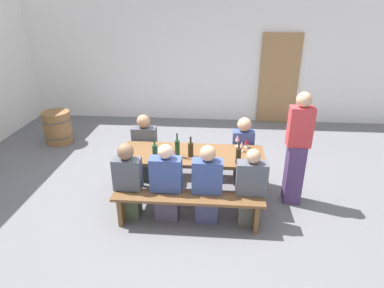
{
  "coord_description": "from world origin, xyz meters",
  "views": [
    {
      "loc": [
        0.35,
        -4.31,
        2.83
      ],
      "look_at": [
        0.0,
        0.0,
        0.9
      ],
      "focal_mm": 30.98,
      "sensor_mm": 36.0,
      "label": 1
    }
  ],
  "objects_px": {
    "wine_bottle_3": "(238,155)",
    "seated_guest_near_1": "(166,185)",
    "seated_guest_near_2": "(207,186)",
    "seated_guest_far_0": "(145,149)",
    "wine_barrel": "(58,127)",
    "wine_glass_2": "(173,152)",
    "wine_glass_3": "(247,141)",
    "tasting_table": "(192,158)",
    "standing_host": "(297,151)",
    "bench_far": "(195,157)",
    "seated_guest_near_0": "(128,183)",
    "wine_bottle_0": "(155,151)",
    "wine_bottle_2": "(177,148)",
    "seated_guest_far_1": "(243,152)",
    "wine_glass_0": "(237,138)",
    "wooden_door": "(279,79)",
    "bench_near": "(188,203)",
    "seated_guest_near_3": "(251,189)",
    "wine_glass_1": "(242,145)",
    "wine_bottle_1": "(191,149)"
  },
  "relations": [
    {
      "from": "bench_near",
      "to": "seated_guest_far_0",
      "type": "height_order",
      "value": "seated_guest_far_0"
    },
    {
      "from": "seated_guest_near_3",
      "to": "wooden_door",
      "type": "bearing_deg",
      "value": -13.01
    },
    {
      "from": "wine_bottle_3",
      "to": "seated_guest_far_0",
      "type": "distance_m",
      "value": 1.69
    },
    {
      "from": "wooden_door",
      "to": "bench_far",
      "type": "relative_size",
      "value": 1.06
    },
    {
      "from": "tasting_table",
      "to": "bench_near",
      "type": "xyz_separation_m",
      "value": [
        0.0,
        -0.67,
        -0.31
      ]
    },
    {
      "from": "bench_near",
      "to": "standing_host",
      "type": "bearing_deg",
      "value": 25.6
    },
    {
      "from": "wooden_door",
      "to": "wine_bottle_2",
      "type": "relative_size",
      "value": 5.94
    },
    {
      "from": "wine_bottle_2",
      "to": "seated_guest_near_2",
      "type": "height_order",
      "value": "seated_guest_near_2"
    },
    {
      "from": "bench_far",
      "to": "standing_host",
      "type": "distance_m",
      "value": 1.69
    },
    {
      "from": "wine_bottle_3",
      "to": "standing_host",
      "type": "bearing_deg",
      "value": 19.05
    },
    {
      "from": "seated_guest_near_1",
      "to": "seated_guest_far_0",
      "type": "bearing_deg",
      "value": 25.99
    },
    {
      "from": "wine_glass_3",
      "to": "seated_guest_far_1",
      "type": "distance_m",
      "value": 0.39
    },
    {
      "from": "wine_bottle_3",
      "to": "seated_guest_far_1",
      "type": "xyz_separation_m",
      "value": [
        0.12,
        0.77,
        -0.31
      ]
    },
    {
      "from": "standing_host",
      "to": "wine_bottle_3",
      "type": "bearing_deg",
      "value": 19.05
    },
    {
      "from": "wine_bottle_0",
      "to": "seated_guest_far_1",
      "type": "distance_m",
      "value": 1.5
    },
    {
      "from": "bench_far",
      "to": "wine_bottle_2",
      "type": "xyz_separation_m",
      "value": [
        -0.2,
        -0.79,
        0.53
      ]
    },
    {
      "from": "seated_guest_far_0",
      "to": "standing_host",
      "type": "xyz_separation_m",
      "value": [
        2.3,
        -0.48,
        0.29
      ]
    },
    {
      "from": "seated_guest_near_0",
      "to": "wine_bottle_1",
      "type": "bearing_deg",
      "value": -61.97
    },
    {
      "from": "wine_barrel",
      "to": "wine_bottle_2",
      "type": "bearing_deg",
      "value": -36.09
    },
    {
      "from": "seated_guest_near_2",
      "to": "wine_barrel",
      "type": "height_order",
      "value": "seated_guest_near_2"
    },
    {
      "from": "wine_glass_1",
      "to": "wine_glass_2",
      "type": "distance_m",
      "value": 1.02
    },
    {
      "from": "wine_bottle_2",
      "to": "wine_glass_0",
      "type": "distance_m",
      "value": 0.96
    },
    {
      "from": "wooden_door",
      "to": "wine_bottle_3",
      "type": "xyz_separation_m",
      "value": [
        -1.11,
        -3.8,
        -0.18
      ]
    },
    {
      "from": "bench_near",
      "to": "seated_guest_near_1",
      "type": "xyz_separation_m",
      "value": [
        -0.3,
        0.15,
        0.16
      ]
    },
    {
      "from": "tasting_table",
      "to": "bench_far",
      "type": "relative_size",
      "value": 1.05
    },
    {
      "from": "wooden_door",
      "to": "seated_guest_near_3",
      "type": "xyz_separation_m",
      "value": [
        -0.94,
        -4.07,
        -0.54
      ]
    },
    {
      "from": "seated_guest_far_1",
      "to": "standing_host",
      "type": "xyz_separation_m",
      "value": [
        0.72,
        -0.48,
        0.28
      ]
    },
    {
      "from": "wooden_door",
      "to": "bench_far",
      "type": "xyz_separation_m",
      "value": [
        -1.76,
        -2.87,
        -0.69
      ]
    },
    {
      "from": "tasting_table",
      "to": "wine_bottle_1",
      "type": "relative_size",
      "value": 7.02
    },
    {
      "from": "wine_glass_3",
      "to": "wine_bottle_0",
      "type": "bearing_deg",
      "value": -159.34
    },
    {
      "from": "tasting_table",
      "to": "standing_host",
      "type": "height_order",
      "value": "standing_host"
    },
    {
      "from": "seated_guest_near_2",
      "to": "seated_guest_far_0",
      "type": "distance_m",
      "value": 1.49
    },
    {
      "from": "bench_near",
      "to": "seated_guest_near_0",
      "type": "bearing_deg",
      "value": 169.66
    },
    {
      "from": "tasting_table",
      "to": "wine_bottle_2",
      "type": "xyz_separation_m",
      "value": [
        -0.2,
        -0.12,
        0.21
      ]
    },
    {
      "from": "wine_glass_2",
      "to": "seated_guest_near_1",
      "type": "xyz_separation_m",
      "value": [
        -0.06,
        -0.31,
        -0.35
      ]
    },
    {
      "from": "wine_bottle_2",
      "to": "seated_guest_far_1",
      "type": "bearing_deg",
      "value": 33.67
    },
    {
      "from": "wine_glass_1",
      "to": "wine_glass_3",
      "type": "distance_m",
      "value": 0.17
    },
    {
      "from": "wine_bottle_0",
      "to": "wine_bottle_1",
      "type": "xyz_separation_m",
      "value": [
        0.49,
        0.13,
        -0.01
      ]
    },
    {
      "from": "tasting_table",
      "to": "wine_glass_1",
      "type": "relative_size",
      "value": 13.26
    },
    {
      "from": "wine_glass_2",
      "to": "wine_glass_3",
      "type": "bearing_deg",
      "value": 25.16
    },
    {
      "from": "wine_bottle_1",
      "to": "standing_host",
      "type": "xyz_separation_m",
      "value": [
        1.5,
        0.13,
        -0.03
      ]
    },
    {
      "from": "wine_bottle_1",
      "to": "wine_glass_2",
      "type": "height_order",
      "value": "wine_bottle_1"
    },
    {
      "from": "wine_barrel",
      "to": "wooden_door",
      "type": "bearing_deg",
      "value": 19.23
    },
    {
      "from": "tasting_table",
      "to": "seated_guest_far_1",
      "type": "height_order",
      "value": "seated_guest_far_1"
    },
    {
      "from": "bench_far",
      "to": "wine_barrel",
      "type": "bearing_deg",
      "value": 157.57
    },
    {
      "from": "seated_guest_near_3",
      "to": "wine_glass_0",
      "type": "bearing_deg",
      "value": 10.67
    },
    {
      "from": "standing_host",
      "to": "wine_bottle_0",
      "type": "bearing_deg",
      "value": 7.4
    },
    {
      "from": "bench_far",
      "to": "seated_guest_near_0",
      "type": "bearing_deg",
      "value": -124.48
    },
    {
      "from": "wine_bottle_3",
      "to": "seated_guest_near_1",
      "type": "xyz_separation_m",
      "value": [
        -0.95,
        -0.27,
        -0.35
      ]
    },
    {
      "from": "wine_bottle_0",
      "to": "wine_barrel",
      "type": "height_order",
      "value": "wine_bottle_0"
    }
  ]
}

